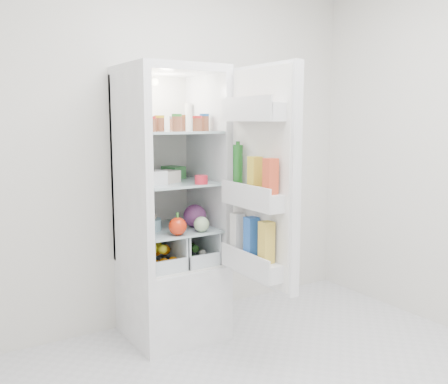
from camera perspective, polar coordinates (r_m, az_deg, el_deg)
room_walls at (r=2.39m, az=11.21°, el=11.25°), size 3.02×3.02×2.61m
refrigerator at (r=3.41m, az=-6.35°, el=-5.23°), size 0.60×0.60×1.80m
shelf_low at (r=3.34m, az=-5.91°, el=-4.20°), size 0.49×0.53×0.01m
shelf_mid at (r=3.29m, az=-5.99°, el=1.09°), size 0.49×0.53×0.02m
shelf_top at (r=3.26m, az=-6.08°, el=6.84°), size 0.49×0.53×0.02m
crisper_left at (r=3.32m, az=-7.78°, el=-6.61°), size 0.23×0.46×0.22m
crisper_right at (r=3.42m, az=-4.03°, el=-6.09°), size 0.23×0.46×0.22m
condiment_jars at (r=3.21m, az=-5.80°, el=7.72°), size 0.46×0.34×0.08m
squeeze_bottle at (r=3.50m, az=-4.07°, el=8.57°), size 0.06×0.06×0.18m
tub_white at (r=3.15m, az=-8.10°, el=1.65°), size 0.14×0.14×0.09m
tub_cream at (r=3.24m, az=-6.57°, el=1.79°), size 0.17×0.17×0.08m
tin_red at (r=3.13m, az=-2.62°, el=1.41°), size 0.09×0.09×0.05m
tub_green at (r=3.46m, az=-5.79°, el=2.26°), size 0.14×0.17×0.08m
red_cabbage at (r=3.33m, az=-3.36°, el=-2.73°), size 0.15×0.15×0.15m
bell_pepper at (r=3.11m, az=-5.32°, el=-3.93°), size 0.11×0.11×0.11m
mushroom_bowl at (r=3.27m, az=-8.58°, el=-3.72°), size 0.21×0.21×0.07m
salad_bag at (r=3.19m, az=-2.59°, el=-3.70°), size 0.10×0.10×0.10m
citrus_pile at (r=3.28m, az=-7.39°, el=-7.13°), size 0.20×0.24×0.16m
veg_pile at (r=3.44m, az=-3.93°, el=-6.85°), size 0.16×0.30×0.10m
fridge_door at (r=2.95m, az=4.18°, el=1.12°), size 0.18×0.60×1.30m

